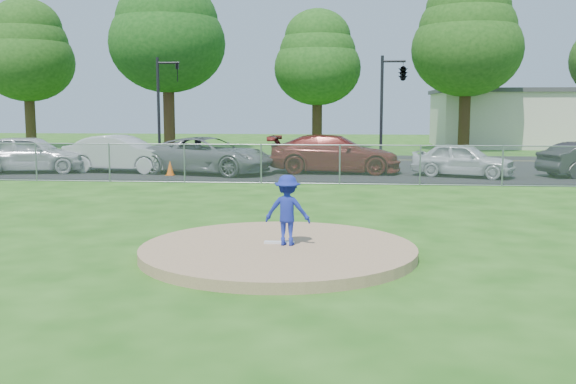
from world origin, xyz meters
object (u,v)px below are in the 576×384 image
at_px(traffic_cone, 170,168).
at_px(tree_left, 167,28).
at_px(traffic_signal_left, 163,99).
at_px(parked_car_gray, 208,155).
at_px(tree_right, 467,36).
at_px(tree_far_left, 27,50).
at_px(tree_center, 317,57).
at_px(parked_car_darkred, 335,154).
at_px(traffic_signal_center, 401,75).
at_px(pitcher, 287,210).
at_px(parked_car_silver, 31,154).
at_px(parked_car_white, 122,154).
at_px(parked_car_pearl, 463,160).
at_px(commercial_building, 545,118).

bearing_deg(traffic_cone, tree_left, 105.95).
xyz_separation_m(traffic_signal_left, traffic_cone, (2.45, -7.40, -3.02)).
relative_size(tree_left, parked_car_gray, 2.16).
distance_m(tree_right, traffic_cone, 24.31).
bearing_deg(tree_far_left, tree_center, 2.73).
distance_m(tree_left, tree_right, 20.03).
bearing_deg(tree_center, parked_car_gray, -101.66).
distance_m(tree_left, tree_center, 10.59).
bearing_deg(parked_car_darkred, tree_far_left, 56.45).
bearing_deg(traffic_signal_center, parked_car_gray, -143.38).
bearing_deg(pitcher, parked_car_silver, -43.65).
xyz_separation_m(tree_center, traffic_signal_left, (-7.76, -12.00, -3.11)).
xyz_separation_m(tree_left, pitcher, (11.17, -30.91, -7.35)).
height_order(traffic_cone, parked_car_gray, parked_car_gray).
height_order(parked_car_silver, parked_car_white, parked_car_silver).
relative_size(parked_car_gray, parked_car_pearl, 1.38).
relative_size(tree_left, parked_car_silver, 2.52).
bearing_deg(parked_car_gray, tree_center, 5.20).
bearing_deg(tree_far_left, parked_car_white, -52.62).
distance_m(commercial_building, parked_car_darkred, 26.51).
xyz_separation_m(traffic_cone, parked_car_gray, (1.49, 0.87, 0.48)).
bearing_deg(commercial_building, tree_left, -165.47).
distance_m(tree_left, parked_car_white, 17.01).
height_order(tree_right, parked_car_pearl, tree_right).
xyz_separation_m(tree_far_left, tree_center, (21.00, 1.00, -0.59)).
distance_m(parked_car_white, parked_car_gray, 4.08).
bearing_deg(parked_car_darkred, traffic_cone, 106.99).
xyz_separation_m(commercial_building, parked_car_white, (-24.89, -22.16, -1.32)).
bearing_deg(traffic_signal_center, parked_car_darkred, -120.25).
height_order(pitcher, parked_car_darkred, parked_car_darkred).
bearing_deg(traffic_signal_left, tree_left, 103.96).
bearing_deg(parked_car_white, parked_car_gray, -89.35).
bearing_deg(tree_far_left, tree_left, -10.30).
xyz_separation_m(tree_center, parked_car_darkred, (1.70, -17.61, -5.61)).
height_order(tree_left, traffic_signal_center, tree_left).
relative_size(traffic_signal_center, parked_car_white, 1.11).
xyz_separation_m(tree_left, traffic_signal_left, (2.24, -9.00, -4.88)).
distance_m(tree_left, parked_car_gray, 18.29).
xyz_separation_m(traffic_signal_left, pitcher, (8.94, -21.91, -2.47)).
relative_size(tree_center, parked_car_silver, 1.98).
distance_m(tree_center, parked_car_gray, 19.75).
distance_m(traffic_signal_center, pitcher, 22.55).
xyz_separation_m(tree_right, parked_car_gray, (-13.82, -16.53, -6.83)).
height_order(tree_center, parked_car_silver, tree_center).
bearing_deg(tree_center, tree_right, -11.31).
height_order(traffic_cone, parked_car_white, parked_car_white).
relative_size(traffic_signal_left, traffic_signal_center, 1.00).
distance_m(commercial_building, parked_car_pearl, 24.81).
xyz_separation_m(parked_car_darkred, parked_car_pearl, (5.43, -1.11, -0.13)).
relative_size(parked_car_silver, parked_car_white, 0.99).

